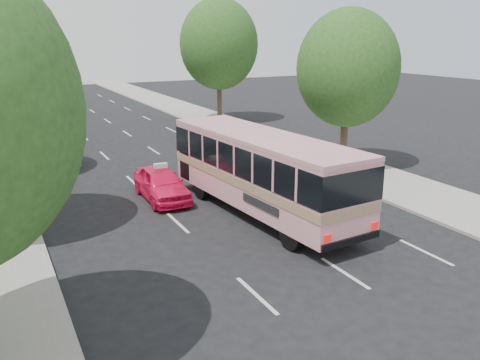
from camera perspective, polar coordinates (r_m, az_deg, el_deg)
ground at (r=16.16m, az=4.39°, el=-8.26°), size 120.00×120.00×0.00m
sidewalk_right at (r=36.95m, az=-0.40°, el=5.80°), size 4.00×90.00×0.12m
tree_right_near at (r=26.35m, az=12.24°, el=12.58°), size 5.10×5.10×7.95m
tree_right_far at (r=40.17m, az=-2.26°, el=15.31°), size 6.00×6.00×9.35m
pink_bus at (r=18.98m, az=2.45°, el=1.64°), size 3.28×9.85×3.09m
pink_taxi at (r=21.29m, az=-8.83°, el=-0.39°), size 1.70×4.04×1.36m
white_pickup at (r=29.32m, az=-20.06°, el=3.56°), size 2.43×5.51×1.57m
tour_coach_front at (r=31.48m, az=-24.14°, el=6.18°), size 3.22×11.22×3.31m
taxi_roof_sign at (r=21.09m, az=-8.92°, el=1.62°), size 0.55×0.19×0.18m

